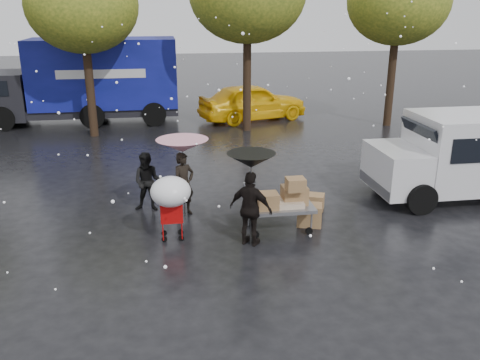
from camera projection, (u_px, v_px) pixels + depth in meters
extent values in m
plane|color=black|center=(209.00, 242.00, 10.87)|extent=(90.00, 90.00, 0.00)
imported|color=black|center=(184.00, 184.00, 12.05)|extent=(0.67, 0.61, 1.54)
imported|color=black|center=(148.00, 182.00, 12.33)|extent=(0.80, 0.68, 1.46)
imported|color=black|center=(251.00, 209.00, 10.51)|extent=(1.00, 0.85, 1.60)
cylinder|color=#4C4C4C|center=(184.00, 181.00, 12.02)|extent=(0.02, 0.02, 1.72)
cone|color=#D45773|center=(182.00, 146.00, 11.74)|extent=(1.22, 1.22, 0.30)
sphere|color=#4C4C4C|center=(182.00, 144.00, 11.73)|extent=(0.06, 0.06, 0.06)
cylinder|color=#4C4C4C|center=(251.00, 203.00, 10.47)|extent=(0.02, 0.02, 1.86)
cone|color=black|center=(251.00, 160.00, 10.16)|extent=(0.99, 0.99, 0.30)
sphere|color=#4C4C4C|center=(251.00, 159.00, 10.15)|extent=(0.06, 0.06, 0.06)
cube|color=slate|center=(280.00, 207.00, 11.26)|extent=(1.50, 0.80, 0.08)
cylinder|color=slate|center=(247.00, 199.00, 11.07)|extent=(0.04, 0.04, 0.60)
cube|color=brown|center=(294.00, 195.00, 11.32)|extent=(0.55, 0.45, 0.40)
cube|color=brown|center=(268.00, 201.00, 11.05)|extent=(0.45, 0.40, 0.35)
cube|color=brown|center=(296.00, 184.00, 10.97)|extent=(0.40, 0.35, 0.28)
cube|color=tan|center=(282.00, 203.00, 11.23)|extent=(0.90, 0.55, 0.12)
cylinder|color=black|center=(256.00, 235.00, 11.03)|extent=(0.16, 0.05, 0.16)
cylinder|color=black|center=(251.00, 223.00, 11.62)|extent=(0.16, 0.05, 0.16)
cylinder|color=black|center=(309.00, 231.00, 11.20)|extent=(0.16, 0.05, 0.16)
cylinder|color=black|center=(301.00, 219.00, 11.80)|extent=(0.16, 0.05, 0.16)
cube|color=#C00B0B|center=(171.00, 210.00, 10.83)|extent=(0.47, 0.41, 0.45)
cylinder|color=#C00B0B|center=(171.00, 197.00, 10.53)|extent=(0.42, 0.02, 0.02)
cylinder|color=#4C4C4C|center=(171.00, 201.00, 10.55)|extent=(0.02, 0.02, 0.60)
ellipsoid|color=white|center=(171.00, 192.00, 10.49)|extent=(0.84, 0.84, 0.63)
cylinder|color=black|center=(164.00, 239.00, 10.85)|extent=(0.12, 0.04, 0.12)
cylinder|color=black|center=(164.00, 233.00, 11.15)|extent=(0.12, 0.04, 0.12)
cylinder|color=black|center=(181.00, 238.00, 10.90)|extent=(0.12, 0.04, 0.12)
cylinder|color=black|center=(181.00, 232.00, 11.20)|extent=(0.12, 0.04, 0.12)
cube|color=silver|center=(398.00, 169.00, 12.94)|extent=(1.20, 1.95, 1.10)
cube|color=black|center=(422.00, 136.00, 12.74)|extent=(0.37, 1.70, 0.67)
cube|color=slate|center=(376.00, 185.00, 12.99)|extent=(0.12, 1.90, 0.25)
cylinder|color=black|center=(421.00, 199.00, 12.23)|extent=(0.76, 0.28, 0.76)
cylinder|color=black|center=(387.00, 174.00, 14.01)|extent=(0.76, 0.28, 0.76)
cube|color=navy|center=(104.00, 73.00, 21.42)|extent=(6.00, 2.50, 2.80)
cube|color=black|center=(2.00, 95.00, 21.09)|extent=(2.20, 2.40, 1.90)
cube|color=black|center=(84.00, 110.00, 21.78)|extent=(8.00, 2.30, 0.35)
cube|color=silver|center=(101.00, 74.00, 20.21)|extent=(3.50, 0.03, 0.35)
cylinder|color=black|center=(2.00, 119.00, 20.29)|extent=(1.00, 0.30, 1.00)
cylinder|color=black|center=(17.00, 108.00, 22.43)|extent=(1.00, 0.30, 1.00)
cylinder|color=black|center=(154.00, 114.00, 21.16)|extent=(1.00, 0.30, 1.00)
cylinder|color=black|center=(154.00, 104.00, 23.30)|extent=(1.00, 0.30, 1.00)
cube|color=brown|center=(309.00, 215.00, 11.63)|extent=(0.66, 0.59, 0.50)
cube|color=brown|center=(314.00, 202.00, 12.55)|extent=(0.61, 0.55, 0.38)
imported|color=yellow|center=(253.00, 102.00, 22.16)|extent=(5.05, 3.14, 1.61)
cylinder|color=black|center=(89.00, 77.00, 18.97)|extent=(0.32, 0.32, 4.48)
ellipsoid|color=#385117|center=(82.00, 5.00, 18.14)|extent=(4.00, 4.00, 3.40)
cylinder|color=black|center=(247.00, 69.00, 19.78)|extent=(0.32, 0.32, 4.90)
cylinder|color=black|center=(392.00, 70.00, 20.69)|extent=(0.32, 0.32, 4.62)
ellipsoid|color=#385117|center=(399.00, 1.00, 19.83)|extent=(4.00, 4.00, 3.40)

